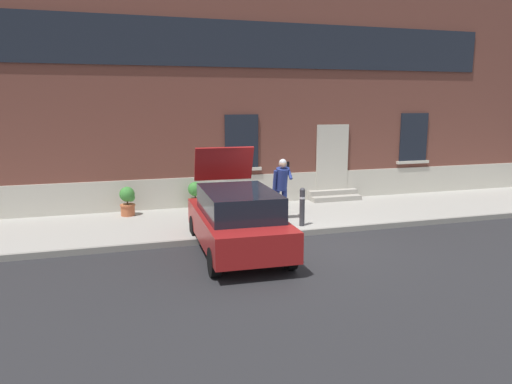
{
  "coord_description": "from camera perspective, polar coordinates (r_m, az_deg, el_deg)",
  "views": [
    {
      "loc": [
        -4.41,
        -10.42,
        3.45
      ],
      "look_at": [
        -0.72,
        1.6,
        1.1
      ],
      "focal_mm": 34.0,
      "sensor_mm": 36.0,
      "label": 1
    }
  ],
  "objects": [
    {
      "name": "curb_edge",
      "position": [
        12.65,
        4.02,
        -4.92
      ],
      "size": [
        24.0,
        0.12,
        0.15
      ],
      "primitive_type": "cube",
      "color": "gray",
      "rests_on": "ground"
    },
    {
      "name": "person_on_phone",
      "position": [
        13.64,
        3.01,
        0.85
      ],
      "size": [
        0.51,
        0.51,
        1.74
      ],
      "rotation": [
        0.0,
        0.0,
        0.07
      ],
      "color": "navy",
      "rests_on": "sidewalk"
    },
    {
      "name": "planter_terracotta",
      "position": [
        14.67,
        -14.86,
        -0.96
      ],
      "size": [
        0.44,
        0.44,
        0.86
      ],
      "color": "#B25B38",
      "rests_on": "sidewalk"
    },
    {
      "name": "entrance_stoop",
      "position": [
        16.77,
        9.15,
        -0.44
      ],
      "size": [
        1.75,
        0.64,
        0.32
      ],
      "color": "#9E998E",
      "rests_on": "sidewalk"
    },
    {
      "name": "ground_plane",
      "position": [
        11.83,
        5.66,
        -6.42
      ],
      "size": [
        80.0,
        80.0,
        0.0
      ],
      "primitive_type": "plane",
      "color": "#232326"
    },
    {
      "name": "building_facade",
      "position": [
        16.32,
        -1.39,
        11.55
      ],
      "size": [
        24.0,
        1.52,
        7.5
      ],
      "color": "brown",
      "rests_on": "ground"
    },
    {
      "name": "sidewalk",
      "position": [
        14.34,
        1.35,
        -3.03
      ],
      "size": [
        24.0,
        3.6,
        0.15
      ],
      "primitive_type": "cube",
      "color": "#99968E",
      "rests_on": "ground"
    },
    {
      "name": "bollard_near_person",
      "position": [
        13.04,
        5.45,
        -1.57
      ],
      "size": [
        0.15,
        0.15,
        1.04
      ],
      "color": "#333338",
      "rests_on": "sidewalk"
    },
    {
      "name": "planter_olive",
      "position": [
        15.14,
        -7.14,
        -0.33
      ],
      "size": [
        0.44,
        0.44,
        0.86
      ],
      "color": "#606B38",
      "rests_on": "sidewalk"
    },
    {
      "name": "hatchback_car_red",
      "position": [
        11.11,
        -2.2,
        -3.23
      ],
      "size": [
        1.91,
        4.12,
        2.34
      ],
      "color": "maroon",
      "rests_on": "ground"
    }
  ]
}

